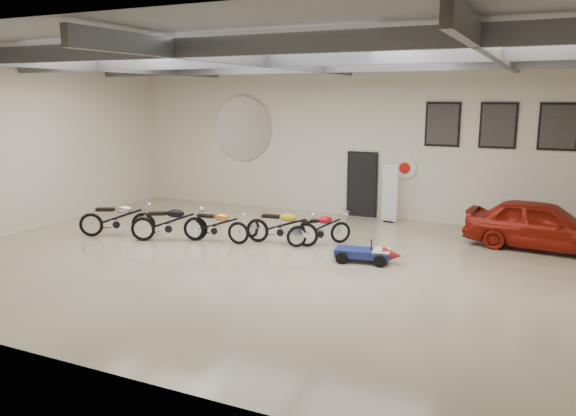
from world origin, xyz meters
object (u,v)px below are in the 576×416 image
at_px(motorcycle_red, 319,228).
at_px(banner_stand, 390,193).
at_px(motorcycle_silver, 117,218).
at_px(motorcycle_black, 169,222).
at_px(go_kart, 368,251).
at_px(motorcycle_gold, 216,224).
at_px(motorcycle_yellow, 282,225).
at_px(vintage_car, 542,225).

bearing_deg(motorcycle_red, banner_stand, 29.34).
xyz_separation_m(motorcycle_silver, motorcycle_black, (1.65, 0.21, -0.01)).
height_order(motorcycle_red, go_kart, motorcycle_red).
relative_size(motorcycle_black, motorcycle_gold, 1.08).
bearing_deg(motorcycle_gold, motorcycle_yellow, 11.62).
xyz_separation_m(motorcycle_black, go_kart, (5.61, 0.34, -0.25)).
bearing_deg(motorcycle_black, motorcycle_yellow, -8.17).
distance_m(motorcycle_black, vintage_car, 9.95).
relative_size(motorcycle_black, vintage_car, 0.54).
distance_m(banner_stand, motorcycle_gold, 5.81).
bearing_deg(go_kart, motorcycle_silver, 175.90).
bearing_deg(banner_stand, motorcycle_gold, -121.14).
bearing_deg(go_kart, motorcycle_gold, 170.59).
relative_size(motorcycle_yellow, vintage_car, 0.53).
relative_size(motorcycle_silver, motorcycle_yellow, 1.04).
height_order(motorcycle_black, go_kart, motorcycle_black).
bearing_deg(vintage_car, motorcycle_red, 117.04).
height_order(motorcycle_gold, vintage_car, vintage_car).
height_order(motorcycle_yellow, motorcycle_red, motorcycle_yellow).
distance_m(banner_stand, motorcycle_black, 6.95).
bearing_deg(motorcycle_silver, go_kart, -23.18).
bearing_deg(motorcycle_red, motorcycle_yellow, 155.27).
distance_m(motorcycle_black, motorcycle_gold, 1.32).
distance_m(motorcycle_yellow, motorcycle_red, 1.01).
bearing_deg(go_kart, motorcycle_black, 175.02).
distance_m(motorcycle_silver, motorcycle_black, 1.67).
bearing_deg(motorcycle_red, motorcycle_black, 153.19).
distance_m(motorcycle_silver, motorcycle_gold, 2.97).
bearing_deg(motorcycle_black, vintage_car, -6.11).
relative_size(motorcycle_black, motorcycle_red, 1.14).
distance_m(motorcycle_gold, go_kart, 4.36).
relative_size(motorcycle_silver, vintage_car, 0.55).
xyz_separation_m(motorcycle_black, motorcycle_red, (3.93, 1.33, -0.07)).
bearing_deg(motorcycle_red, motorcycle_gold, 153.39).
relative_size(motorcycle_gold, motorcycle_red, 1.06).
xyz_separation_m(banner_stand, motorcycle_black, (-4.91, -4.90, -0.39)).
height_order(motorcycle_silver, motorcycle_black, motorcycle_silver).
relative_size(motorcycle_black, motorcycle_yellow, 1.02).
height_order(motorcycle_black, motorcycle_gold, motorcycle_black).
bearing_deg(motorcycle_red, motorcycle_silver, 149.96).
xyz_separation_m(banner_stand, motorcycle_silver, (-6.56, -5.12, -0.38)).
xyz_separation_m(banner_stand, go_kart, (0.70, -4.57, -0.63)).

